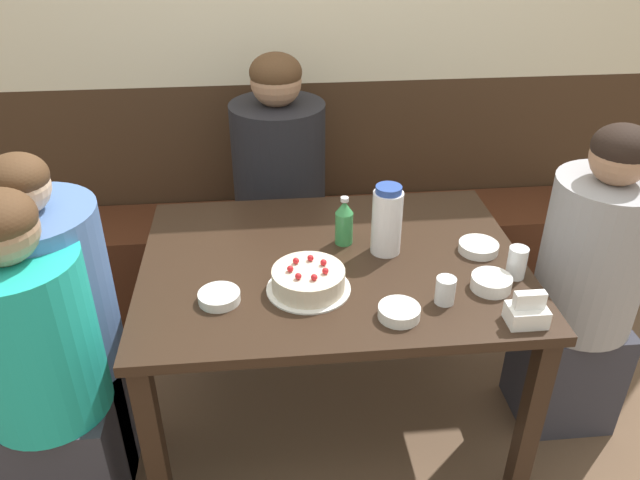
{
  "coord_description": "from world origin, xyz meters",
  "views": [
    {
      "loc": [
        -0.21,
        -1.73,
        1.85
      ],
      "look_at": [
        -0.04,
        0.05,
        0.79
      ],
      "focal_mm": 35.0,
      "sensor_mm": 36.0,
      "label": 1
    }
  ],
  "objects_px": {
    "bowl_side_dish": "(399,312)",
    "bowl_rice_small": "(478,247)",
    "glass_water_tall": "(445,290)",
    "person_teal_shirt": "(44,374)",
    "bowl_soup_white": "(219,297)",
    "glass_tumbler_short": "(517,263)",
    "person_grey_tee": "(585,291)",
    "person_pale_blue_shirt": "(58,330)",
    "bench_seat": "(312,257)",
    "birthday_cake": "(308,280)",
    "person_dark_striped": "(280,195)",
    "water_pitcher": "(387,220)",
    "soju_bottle": "(344,222)",
    "napkin_holder": "(527,312)",
    "bowl_sauce_shallow": "(491,283)"
  },
  "relations": [
    {
      "from": "bowl_sauce_shallow",
      "to": "bowl_side_dish",
      "type": "bearing_deg",
      "value": -160.11
    },
    {
      "from": "water_pitcher",
      "to": "soju_bottle",
      "type": "distance_m",
      "value": 0.15
    },
    {
      "from": "bowl_soup_white",
      "to": "person_teal_shirt",
      "type": "xyz_separation_m",
      "value": [
        -0.52,
        -0.08,
        -0.18
      ]
    },
    {
      "from": "bowl_rice_small",
      "to": "bowl_side_dish",
      "type": "relative_size",
      "value": 1.09
    },
    {
      "from": "water_pitcher",
      "to": "glass_tumbler_short",
      "type": "xyz_separation_m",
      "value": [
        0.38,
        -0.19,
        -0.07
      ]
    },
    {
      "from": "glass_water_tall",
      "to": "soju_bottle",
      "type": "bearing_deg",
      "value": 124.29
    },
    {
      "from": "bowl_rice_small",
      "to": "person_grey_tee",
      "type": "distance_m",
      "value": 0.43
    },
    {
      "from": "bench_seat",
      "to": "bowl_side_dish",
      "type": "xyz_separation_m",
      "value": [
        0.15,
        -1.15,
        0.53
      ]
    },
    {
      "from": "bowl_rice_small",
      "to": "bowl_side_dish",
      "type": "distance_m",
      "value": 0.47
    },
    {
      "from": "soju_bottle",
      "to": "napkin_holder",
      "type": "bearing_deg",
      "value": -47.12
    },
    {
      "from": "bowl_side_dish",
      "to": "bowl_rice_small",
      "type": "bearing_deg",
      "value": 43.82
    },
    {
      "from": "birthday_cake",
      "to": "bowl_sauce_shallow",
      "type": "relative_size",
      "value": 2.09
    },
    {
      "from": "water_pitcher",
      "to": "person_pale_blue_shirt",
      "type": "height_order",
      "value": "person_pale_blue_shirt"
    },
    {
      "from": "person_grey_tee",
      "to": "water_pitcher",
      "type": "bearing_deg",
      "value": -6.28
    },
    {
      "from": "bowl_soup_white",
      "to": "person_dark_striped",
      "type": "relative_size",
      "value": 0.1
    },
    {
      "from": "glass_water_tall",
      "to": "glass_tumbler_short",
      "type": "bearing_deg",
      "value": 23.05
    },
    {
      "from": "napkin_holder",
      "to": "glass_tumbler_short",
      "type": "bearing_deg",
      "value": 76.35
    },
    {
      "from": "napkin_holder",
      "to": "person_grey_tee",
      "type": "relative_size",
      "value": 0.09
    },
    {
      "from": "glass_tumbler_short",
      "to": "birthday_cake",
      "type": "bearing_deg",
      "value": -179.45
    },
    {
      "from": "glass_water_tall",
      "to": "glass_tumbler_short",
      "type": "xyz_separation_m",
      "value": [
        0.26,
        0.11,
        0.01
      ]
    },
    {
      "from": "glass_tumbler_short",
      "to": "person_dark_striped",
      "type": "xyz_separation_m",
      "value": [
        -0.71,
        0.87,
        -0.16
      ]
    },
    {
      "from": "bowl_rice_small",
      "to": "person_pale_blue_shirt",
      "type": "height_order",
      "value": "person_pale_blue_shirt"
    },
    {
      "from": "glass_tumbler_short",
      "to": "person_grey_tee",
      "type": "bearing_deg",
      "value": 19.32
    },
    {
      "from": "person_teal_shirt",
      "to": "person_grey_tee",
      "type": "relative_size",
      "value": 0.98
    },
    {
      "from": "birthday_cake",
      "to": "person_grey_tee",
      "type": "bearing_deg",
      "value": 6.98
    },
    {
      "from": "person_dark_striped",
      "to": "person_teal_shirt",
      "type": "bearing_deg",
      "value": -36.71
    },
    {
      "from": "person_pale_blue_shirt",
      "to": "birthday_cake",
      "type": "bearing_deg",
      "value": -4.41
    },
    {
      "from": "bowl_sauce_shallow",
      "to": "glass_water_tall",
      "type": "height_order",
      "value": "glass_water_tall"
    },
    {
      "from": "bowl_side_dish",
      "to": "person_dark_striped",
      "type": "bearing_deg",
      "value": 106.08
    },
    {
      "from": "bench_seat",
      "to": "soju_bottle",
      "type": "distance_m",
      "value": 0.93
    },
    {
      "from": "bowl_soup_white",
      "to": "bowl_sauce_shallow",
      "type": "relative_size",
      "value": 1.01
    },
    {
      "from": "glass_water_tall",
      "to": "person_pale_blue_shirt",
      "type": "height_order",
      "value": "person_pale_blue_shirt"
    },
    {
      "from": "glass_water_tall",
      "to": "person_teal_shirt",
      "type": "relative_size",
      "value": 0.07
    },
    {
      "from": "water_pitcher",
      "to": "person_dark_striped",
      "type": "relative_size",
      "value": 0.2
    },
    {
      "from": "person_teal_shirt",
      "to": "person_dark_striped",
      "type": "distance_m",
      "value": 1.24
    },
    {
      "from": "bowl_side_dish",
      "to": "glass_tumbler_short",
      "type": "xyz_separation_m",
      "value": [
        0.41,
        0.17,
        0.03
      ]
    },
    {
      "from": "glass_tumbler_short",
      "to": "person_grey_tee",
      "type": "xyz_separation_m",
      "value": [
        0.33,
        0.11,
        -0.21
      ]
    },
    {
      "from": "glass_water_tall",
      "to": "bowl_side_dish",
      "type": "bearing_deg",
      "value": -158.58
    },
    {
      "from": "bowl_rice_small",
      "to": "person_grey_tee",
      "type": "bearing_deg",
      "value": -6.5
    },
    {
      "from": "water_pitcher",
      "to": "soju_bottle",
      "type": "xyz_separation_m",
      "value": [
        -0.13,
        0.07,
        -0.04
      ]
    },
    {
      "from": "water_pitcher",
      "to": "bowl_soup_white",
      "type": "distance_m",
      "value": 0.6
    },
    {
      "from": "glass_water_tall",
      "to": "person_grey_tee",
      "type": "xyz_separation_m",
      "value": [
        0.59,
        0.22,
        -0.2
      ]
    },
    {
      "from": "bowl_rice_small",
      "to": "glass_water_tall",
      "type": "height_order",
      "value": "glass_water_tall"
    },
    {
      "from": "bowl_soup_white",
      "to": "glass_water_tall",
      "type": "xyz_separation_m",
      "value": [
        0.67,
        -0.07,
        0.03
      ]
    },
    {
      "from": "bowl_soup_white",
      "to": "person_pale_blue_shirt",
      "type": "height_order",
      "value": "person_pale_blue_shirt"
    },
    {
      "from": "napkin_holder",
      "to": "person_dark_striped",
      "type": "bearing_deg",
      "value": 120.64
    },
    {
      "from": "person_teal_shirt",
      "to": "glass_water_tall",
      "type": "bearing_deg",
      "value": 0.64
    },
    {
      "from": "bench_seat",
      "to": "bowl_rice_small",
      "type": "distance_m",
      "value": 1.1
    },
    {
      "from": "birthday_cake",
      "to": "person_teal_shirt",
      "type": "distance_m",
      "value": 0.83
    },
    {
      "from": "soju_bottle",
      "to": "glass_water_tall",
      "type": "height_order",
      "value": "soju_bottle"
    }
  ]
}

